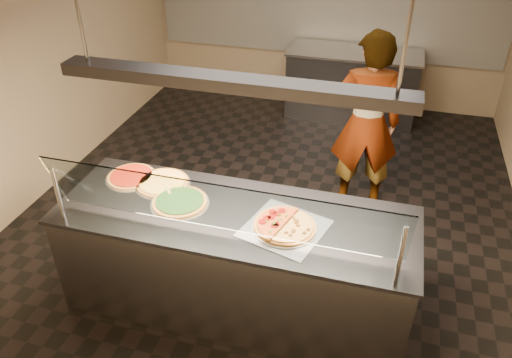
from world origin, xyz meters
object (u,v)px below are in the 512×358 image
(pizza_spatula, at_px, (174,191))
(prep_table, at_px, (352,84))
(pizza_tomato, at_px, (132,176))
(pizza_spinach, at_px, (180,201))
(perforated_tray, at_px, (285,228))
(heat_lamp_housing, at_px, (231,83))
(half_pizza_sausage, at_px, (300,228))
(pizza_cheese, at_px, (163,182))
(sneeze_guard, at_px, (218,208))
(serving_counter, at_px, (236,261))
(half_pizza_pepperoni, at_px, (270,222))
(worker, at_px, (366,123))

(pizza_spatula, height_order, prep_table, pizza_spatula)
(pizza_tomato, bearing_deg, pizza_spinach, -22.93)
(perforated_tray, height_order, heat_lamp_housing, heat_lamp_housing)
(prep_table, bearing_deg, pizza_tomato, -111.07)
(pizza_spinach, height_order, heat_lamp_housing, heat_lamp_housing)
(perforated_tray, distance_m, heat_lamp_housing, 1.09)
(half_pizza_sausage, height_order, pizza_cheese, half_pizza_sausage)
(sneeze_guard, height_order, heat_lamp_housing, heat_lamp_housing)
(pizza_tomato, relative_size, prep_table, 0.23)
(pizza_cheese, distance_m, heat_lamp_housing, 1.23)
(pizza_tomato, bearing_deg, prep_table, 68.93)
(serving_counter, bearing_deg, half_pizza_sausage, -7.48)
(serving_counter, distance_m, perforated_tray, 0.61)
(sneeze_guard, distance_m, pizza_tomato, 1.16)
(serving_counter, height_order, half_pizza_pepperoni, half_pizza_pepperoni)
(sneeze_guard, bearing_deg, perforated_tray, 35.59)
(half_pizza_sausage, distance_m, pizza_tomato, 1.49)
(pizza_cheese, distance_m, worker, 2.12)
(half_pizza_sausage, xyz_separation_m, pizza_spinach, (-0.94, 0.08, -0.01))
(sneeze_guard, bearing_deg, half_pizza_sausage, 29.30)
(perforated_tray, xyz_separation_m, pizza_tomato, (-1.35, 0.30, 0.01))
(perforated_tray, bearing_deg, half_pizza_sausage, -0.22)
(pizza_cheese, xyz_separation_m, worker, (1.46, 1.54, -0.02))
(half_pizza_sausage, distance_m, worker, 1.85)
(half_pizza_sausage, height_order, pizza_spinach, half_pizza_sausage)
(perforated_tray, bearing_deg, pizza_cheese, 164.89)
(prep_table, bearing_deg, pizza_spatula, -104.48)
(serving_counter, bearing_deg, sneeze_guard, -90.00)
(half_pizza_sausage, bearing_deg, prep_table, 90.69)
(serving_counter, height_order, heat_lamp_housing, heat_lamp_housing)
(pizza_tomato, distance_m, heat_lamp_housing, 1.41)
(pizza_spinach, xyz_separation_m, pizza_cheese, (-0.24, 0.20, -0.00))
(perforated_tray, relative_size, pizza_cheese, 1.47)
(serving_counter, distance_m, pizza_tomato, 1.10)
(sneeze_guard, bearing_deg, worker, 69.52)
(half_pizza_sausage, bearing_deg, half_pizza_pepperoni, 179.53)
(prep_table, bearing_deg, sneeze_guard, -96.04)
(half_pizza_sausage, bearing_deg, pizza_spinach, 174.89)
(heat_lamp_housing, bearing_deg, perforated_tray, -9.43)
(pizza_spinach, relative_size, pizza_spatula, 1.59)
(pizza_cheese, distance_m, pizza_spatula, 0.19)
(heat_lamp_housing, bearing_deg, pizza_cheese, 161.75)
(serving_counter, relative_size, sneeze_guard, 1.10)
(serving_counter, height_order, pizza_cheese, pizza_cheese)
(half_pizza_pepperoni, xyz_separation_m, heat_lamp_housing, (-0.28, 0.06, 0.99))
(pizza_cheese, bearing_deg, half_pizza_sausage, -13.82)
(pizza_spatula, bearing_deg, pizza_tomato, 164.16)
(worker, bearing_deg, pizza_spinach, 45.14)
(half_pizza_sausage, xyz_separation_m, pizza_tomato, (-1.46, 0.30, -0.01))
(pizza_cheese, relative_size, prep_table, 0.25)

